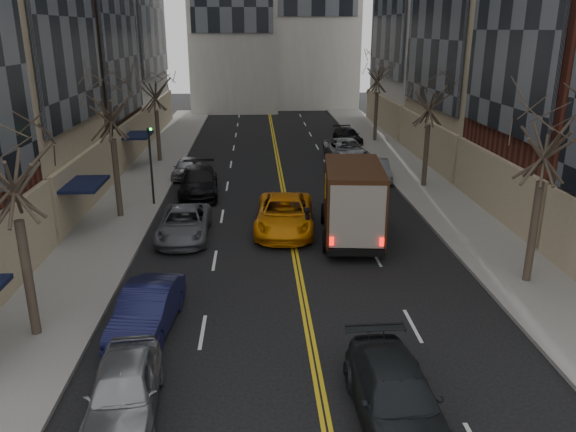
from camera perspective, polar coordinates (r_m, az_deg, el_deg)
The scene contains 21 objects.
sidewalk_left at distance 37.33m, azimuth -14.60°, elevation 3.34°, with size 4.00×66.00×0.15m, color slate.
sidewalk_right at distance 38.11m, azimuth 13.03°, elevation 3.77°, with size 4.00×66.00×0.15m, color slate.
tree_lf_near at distance 18.16m, azimuth -26.66°, elevation 6.36°, with size 3.20×3.20×8.41m.
tree_lf_mid at distance 29.41m, azimuth -17.80°, elevation 12.07°, with size 3.20×3.20×8.91m.
tree_lf_far at distance 42.13m, azimuth -13.46°, elevation 13.34°, with size 3.20×3.20×8.12m.
tree_rt_near at distance 22.21m, azimuth 25.08°, elevation 9.03°, with size 3.20×3.20×8.71m.
tree_rt_mid at distance 35.13m, azimuth 14.34°, elevation 12.58°, with size 3.20×3.20×8.32m.
tree_rt_far at distance 49.57m, azimuth 9.17°, elevation 15.13°, with size 3.20×3.20×9.11m.
traffic_signal at distance 31.62m, azimuth -13.80°, elevation 5.85°, with size 0.29×0.26×4.70m.
ups_truck at distance 26.29m, azimuth 6.52°, elevation 1.54°, with size 3.21×6.86×3.64m.
observer_sedan at distance 14.94m, azimuth 10.90°, elevation -17.62°, with size 2.17×5.06×1.45m.
taxi at distance 27.43m, azimuth -0.35°, elevation 0.17°, with size 2.75×5.96×1.66m, color orange.
pedestrian at distance 25.99m, azimuth 2.00°, elevation -0.88°, with size 0.61×0.40×1.66m, color black.
parked_lf_a at distance 15.49m, azimuth -16.32°, elevation -16.56°, with size 1.75×4.36×1.48m, color #96989C.
parked_lf_b at distance 19.10m, azimuth -14.13°, elevation -9.24°, with size 1.57×4.51×1.49m, color #111235.
parked_lf_c at distance 26.94m, azimuth -10.52°, elevation -0.77°, with size 2.34×5.07×1.41m, color #53555C.
parked_lf_d at distance 33.85m, azimuth -9.09°, elevation 3.47°, with size 2.26×5.56×1.61m, color black.
parked_lf_e at distance 38.13m, azimuth -10.27°, elevation 4.85°, with size 1.54×3.82×1.30m, color #93969A.
parked_rt_a at distance 37.32m, azimuth 9.10°, elevation 4.63°, with size 1.40×4.00×1.32m, color #55595D.
parked_rt_b at distance 42.43m, azimuth 5.94°, elevation 6.64°, with size 2.69×5.84×1.62m, color #929498.
parked_rt_c at distance 49.26m, azimuth 6.08°, elevation 8.09°, with size 1.81×4.46×1.29m, color black.
Camera 1 is at (-1.63, -8.38, 9.45)m, focal length 35.00 mm.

